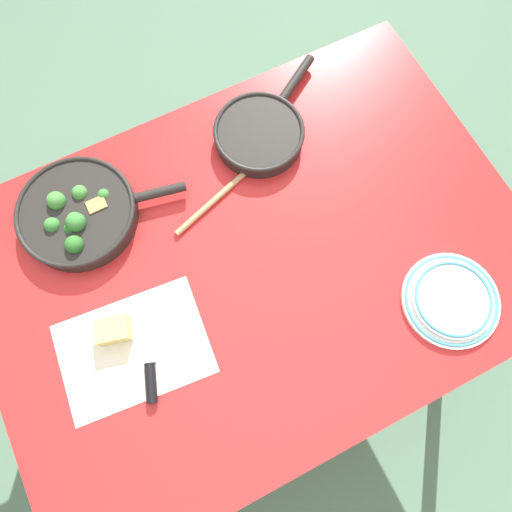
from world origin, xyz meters
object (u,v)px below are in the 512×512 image
object	(u,v)px
grater_knife	(150,365)
skillet_eggs	(260,133)
wooden_spoon	(240,177)
dinner_plate_stack	(452,300)
cheese_block	(113,330)
skillet_broccoli	(79,213)

from	to	relation	value
grater_knife	skillet_eggs	bearing A→B (deg)	-30.75
wooden_spoon	grater_knife	xyz separation A→B (m)	(-0.38, -0.32, 0.00)
skillet_eggs	wooden_spoon	xyz separation A→B (m)	(-0.10, -0.08, -0.02)
wooden_spoon	dinner_plate_stack	world-z (taller)	dinner_plate_stack
wooden_spoon	cheese_block	bearing A→B (deg)	-170.79
dinner_plate_stack	wooden_spoon	bearing A→B (deg)	120.51
cheese_block	dinner_plate_stack	distance (m)	0.77
grater_knife	dinner_plate_stack	size ratio (longest dim) A/B	1.00
skillet_broccoli	dinner_plate_stack	bearing A→B (deg)	-28.40
skillet_broccoli	grater_knife	distance (m)	0.40
skillet_eggs	wooden_spoon	bearing A→B (deg)	-172.15
skillet_broccoli	wooden_spoon	size ratio (longest dim) A/B	1.20
grater_knife	wooden_spoon	bearing A→B (deg)	-30.73
skillet_eggs	wooden_spoon	distance (m)	0.13
skillet_broccoli	dinner_plate_stack	size ratio (longest dim) A/B	1.80
skillet_eggs	grater_knife	bearing A→B (deg)	-172.07
skillet_eggs	dinner_plate_stack	bearing A→B (deg)	-103.50
wooden_spoon	skillet_broccoli	bearing A→B (deg)	150.66
skillet_eggs	dinner_plate_stack	world-z (taller)	skillet_eggs
skillet_broccoli	grater_knife	world-z (taller)	skillet_broccoli
cheese_block	dinner_plate_stack	size ratio (longest dim) A/B	0.37
skillet_eggs	grater_knife	distance (m)	0.62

